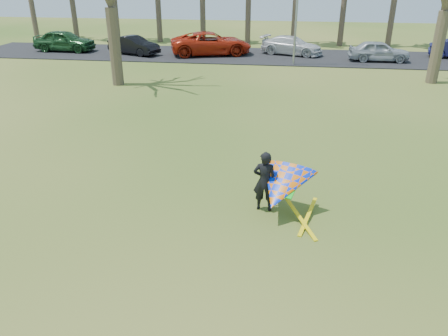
# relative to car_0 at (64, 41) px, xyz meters

# --- Properties ---
(ground) EXTENTS (100.00, 100.00, 0.00)m
(ground) POSITION_rel_car_0_xyz_m (16.06, -24.79, -0.87)
(ground) COLOR #215011
(ground) RESTS_ON ground
(parking_strip) EXTENTS (46.00, 7.00, 0.06)m
(parking_strip) POSITION_rel_car_0_xyz_m (16.06, 0.21, -0.84)
(parking_strip) COLOR black
(parking_strip) RESTS_ON ground
(car_0) EXTENTS (4.86, 2.14, 1.63)m
(car_0) POSITION_rel_car_0_xyz_m (0.00, 0.00, 0.00)
(car_0) COLOR #1C4621
(car_0) RESTS_ON parking_strip
(car_1) EXTENTS (4.37, 2.88, 1.36)m
(car_1) POSITION_rel_car_0_xyz_m (5.92, -0.61, -0.13)
(car_1) COLOR black
(car_1) RESTS_ON parking_strip
(car_2) EXTENTS (6.67, 4.50, 1.70)m
(car_2) POSITION_rel_car_0_xyz_m (11.83, 0.06, 0.03)
(car_2) COLOR #B0230E
(car_2) RESTS_ON parking_strip
(car_3) EXTENTS (5.06, 3.33, 1.36)m
(car_3) POSITION_rel_car_0_xyz_m (17.92, 0.99, -0.13)
(car_3) COLOR silver
(car_3) RESTS_ON parking_strip
(car_4) EXTENTS (4.21, 1.75, 1.43)m
(car_4) POSITION_rel_car_0_xyz_m (24.05, -0.77, -0.10)
(car_4) COLOR #9FA5AC
(car_4) RESTS_ON parking_strip
(kite_flyer) EXTENTS (2.13, 2.39, 2.02)m
(kite_flyer) POSITION_rel_car_0_xyz_m (17.60, -23.20, -0.03)
(kite_flyer) COLOR black
(kite_flyer) RESTS_ON ground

